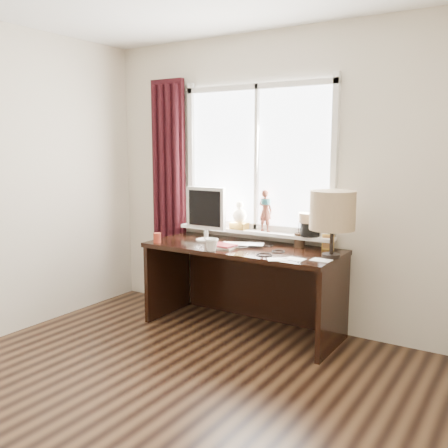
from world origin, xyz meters
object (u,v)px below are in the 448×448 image
Objects in this scene: laptop at (243,245)px; table_lamp at (333,211)px; monitor at (206,211)px; red_cup at (157,238)px; desk at (248,271)px; mug at (212,244)px.

laptop is 0.86m from table_lamp.
monitor is 1.22m from table_lamp.
red_cup is at bearing 177.17° from laptop.
monitor is (-0.42, 0.05, 0.26)m from laptop.
laptop is at bearing -84.76° from desk.
red_cup is 1.58m from table_lamp.
desk is at bearing 72.94° from mug.
mug is at bearing -136.62° from laptop.
monitor is (-0.42, -0.05, 0.52)m from desk.
monitor is (-0.29, 0.35, 0.22)m from mug.
desk is at bearing 26.82° from red_cup.
monitor is at bearing -173.11° from desk.
mug is at bearing -162.63° from table_lamp.
desk is (-0.01, 0.10, -0.26)m from laptop.
mug is 0.23× the size of monitor.
monitor is 0.94× the size of table_lamp.
mug reaches higher than red_cup.
mug is 0.21× the size of table_lamp.
desk is 0.67m from monitor.
red_cup is 0.05× the size of desk.
mug is (-0.13, -0.30, 0.04)m from laptop.
monitor reaches higher than mug.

